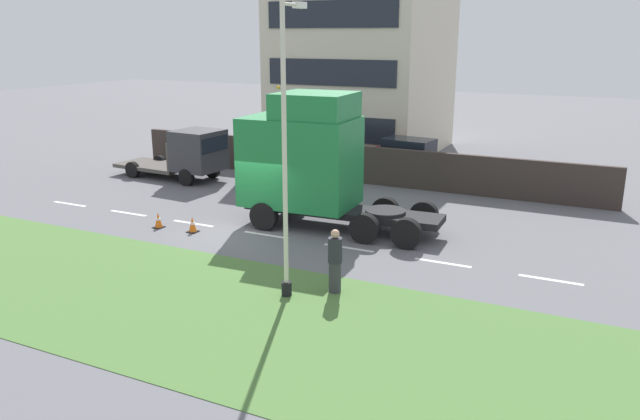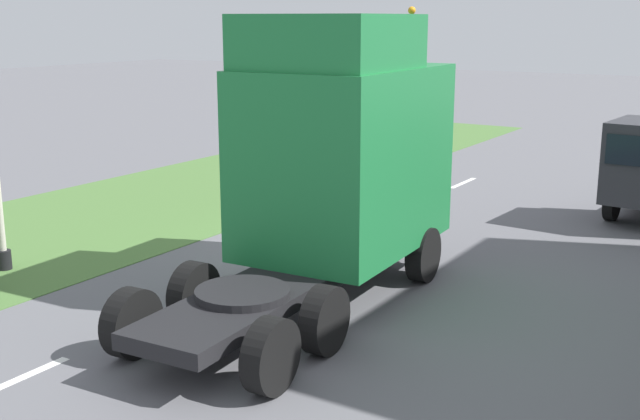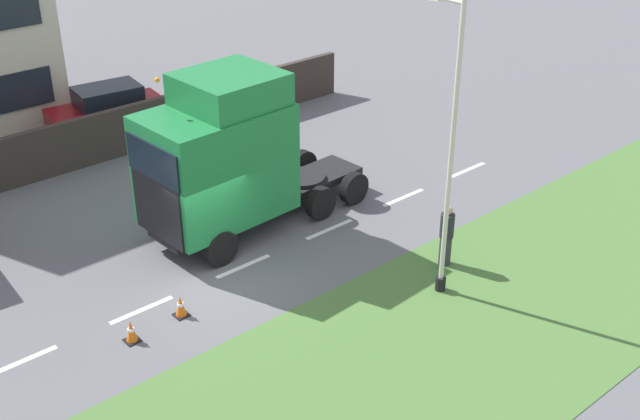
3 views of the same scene
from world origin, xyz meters
name	(u,v)px [view 1 (image 1 of 3)]	position (x,y,z in m)	size (l,w,h in m)	color
ground_plane	(250,232)	(0.00, 0.00, 0.00)	(120.00, 120.00, 0.00)	slate
grass_verge	(133,291)	(-6.00, 0.00, 0.01)	(7.00, 44.00, 0.01)	#4C7538
lane_markings	(266,235)	(0.00, -0.70, 0.00)	(0.16, 21.00, 0.00)	white
boundary_wall	(349,163)	(9.00, 0.00, 0.89)	(0.25, 24.00, 1.78)	#382D28
building_block	(364,66)	(17.23, 2.65, 5.09)	(9.57, 8.71, 11.26)	beige
lorry_cab	(307,160)	(1.77, -1.44, 2.47)	(3.05, 7.49, 5.04)	black
flatbed_truck	(190,154)	(5.82, 6.99, 1.32)	(2.46, 5.99, 2.50)	#333338
parked_car	(407,159)	(10.73, -2.32, 0.98)	(2.34, 4.44, 2.01)	maroon
lamp_post	(286,164)	(-4.28, -3.95, 3.65)	(1.26, 0.28, 7.68)	black
pedestrian	(335,262)	(-3.57, -5.03, 0.90)	(0.39, 0.39, 1.81)	#333338
traffic_cone_lead	(192,225)	(-0.87, 1.86, 0.28)	(0.36, 0.36, 0.58)	black
traffic_cone_trailing	(158,220)	(-0.99, 3.32, 0.28)	(0.36, 0.36, 0.58)	black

